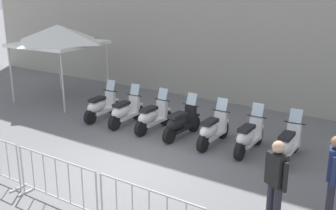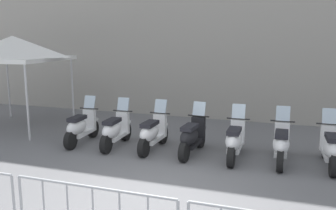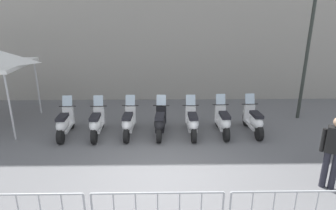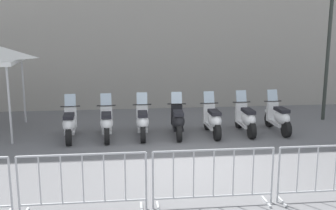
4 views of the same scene
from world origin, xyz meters
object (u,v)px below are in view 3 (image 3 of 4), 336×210
object	(u,v)px
motorcycle_3	(160,123)
motorcycle_6	(254,121)
officer_near_row_end	(334,149)
motorcycle_1	(97,123)
motorcycle_4	(192,123)
motorcycle_2	(129,123)
motorcycle_0	(65,124)
motorcycle_5	(223,122)
street_lamp	(310,31)

from	to	relation	value
motorcycle_3	motorcycle_6	xyz separation A→B (m)	(3.12, -0.17, 0.00)
officer_near_row_end	motorcycle_1	bearing A→B (deg)	148.37
motorcycle_3	motorcycle_4	world-z (taller)	same
motorcycle_2	motorcycle_6	distance (m)	4.16
motorcycle_1	motorcycle_4	world-z (taller)	same
motorcycle_0	officer_near_row_end	bearing A→B (deg)	-28.12
motorcycle_1	officer_near_row_end	world-z (taller)	officer_near_row_end
motorcycle_6	officer_near_row_end	distance (m)	3.24
motorcycle_2	motorcycle_3	distance (m)	1.04
motorcycle_3	officer_near_row_end	distance (m)	4.93
motorcycle_6	motorcycle_2	bearing A→B (deg)	176.24
motorcycle_0	motorcycle_5	size ratio (longest dim) A/B	1.00
motorcycle_3	officer_near_row_end	size ratio (longest dim) A/B	1.00
motorcycle_5	motorcycle_6	world-z (taller)	same
motorcycle_6	motorcycle_5	bearing A→B (deg)	177.23
street_lamp	motorcycle_2	bearing A→B (deg)	-171.07
motorcycle_2	motorcycle_5	world-z (taller)	same
motorcycle_0	officer_near_row_end	distance (m)	7.60
motorcycle_2	motorcycle_4	size ratio (longest dim) A/B	1.00
motorcycle_2	street_lamp	distance (m)	7.15
motorcycle_4	motorcycle_5	xyz separation A→B (m)	(1.04, -0.02, 0.00)
motorcycle_0	motorcycle_5	bearing A→B (deg)	-3.96
street_lamp	officer_near_row_end	distance (m)	5.35
motorcycle_2	motorcycle_4	distance (m)	2.08
motorcycle_4	officer_near_row_end	distance (m)	4.15
motorcycle_1	street_lamp	bearing A→B (deg)	7.39
motorcycle_2	motorcycle_4	xyz separation A→B (m)	(2.07, -0.20, 0.00)
motorcycle_0	street_lamp	world-z (taller)	street_lamp
motorcycle_0	street_lamp	distance (m)	9.05
motorcycle_3	motorcycle_5	size ratio (longest dim) A/B	1.00
motorcycle_4	street_lamp	world-z (taller)	street_lamp
motorcycle_0	motorcycle_5	xyz separation A→B (m)	(5.17, -0.36, 0.00)
motorcycle_6	officer_near_row_end	xyz separation A→B (m)	(0.47, -3.16, 0.53)
motorcycle_1	motorcycle_3	xyz separation A→B (m)	(2.06, -0.15, 0.00)
motorcycle_1	motorcycle_6	size ratio (longest dim) A/B	1.00
motorcycle_6	motorcycle_3	bearing A→B (deg)	176.92
motorcycle_1	motorcycle_4	distance (m)	3.11
street_lamp	motorcycle_6	bearing A→B (deg)	-151.10
motorcycle_3	motorcycle_4	distance (m)	1.04
motorcycle_1	street_lamp	xyz separation A→B (m)	(7.52, 0.98, 2.81)
motorcycle_0	street_lamp	size ratio (longest dim) A/B	0.32
motorcycle_5	street_lamp	distance (m)	4.57
motorcycle_4	motorcycle_5	size ratio (longest dim) A/B	1.00
motorcycle_4	street_lamp	xyz separation A→B (m)	(4.42, 1.22, 2.81)
motorcycle_1	motorcycle_6	world-z (taller)	same
motorcycle_3	motorcycle_5	world-z (taller)	same
motorcycle_5	officer_near_row_end	size ratio (longest dim) A/B	1.00
motorcycle_0	motorcycle_4	bearing A→B (deg)	-4.70
motorcycle_0	officer_near_row_end	xyz separation A→B (m)	(6.69, -3.57, 0.53)
motorcycle_1	motorcycle_5	xyz separation A→B (m)	(4.14, -0.27, 0.00)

